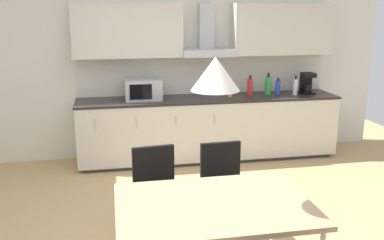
% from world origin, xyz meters
% --- Properties ---
extents(wall_back, '(7.07, 0.10, 2.78)m').
position_xyz_m(wall_back, '(0.00, 2.54, 1.39)').
color(wall_back, silver).
rests_on(wall_back, ground_plane).
extents(kitchen_counter, '(3.60, 0.68, 0.88)m').
position_xyz_m(kitchen_counter, '(0.90, 2.16, 0.44)').
color(kitchen_counter, '#333333').
rests_on(kitchen_counter, ground_plane).
extents(backsplash_tile, '(3.58, 0.02, 0.51)m').
position_xyz_m(backsplash_tile, '(0.90, 2.48, 1.14)').
color(backsplash_tile, silver).
rests_on(backsplash_tile, kitchen_counter).
extents(upper_wall_cabinets, '(3.58, 0.40, 0.71)m').
position_xyz_m(upper_wall_cabinets, '(0.90, 2.32, 1.78)').
color(upper_wall_cabinets, beige).
extents(microwave, '(0.48, 0.35, 0.28)m').
position_xyz_m(microwave, '(-0.01, 2.16, 1.02)').
color(microwave, '#ADADB2').
rests_on(microwave, kitchen_counter).
extents(coffee_maker, '(0.18, 0.19, 0.30)m').
position_xyz_m(coffee_maker, '(2.35, 2.19, 1.03)').
color(coffee_maker, black).
rests_on(coffee_maker, kitchen_counter).
extents(bottle_red, '(0.08, 0.08, 0.28)m').
position_xyz_m(bottle_red, '(1.51, 2.22, 1.00)').
color(bottle_red, red).
rests_on(bottle_red, kitchen_counter).
extents(bottle_green, '(0.08, 0.08, 0.31)m').
position_xyz_m(bottle_green, '(1.77, 2.21, 1.01)').
color(bottle_green, green).
rests_on(bottle_green, kitchen_counter).
extents(bottle_blue, '(0.07, 0.07, 0.23)m').
position_xyz_m(bottle_blue, '(1.92, 2.19, 0.98)').
color(bottle_blue, blue).
rests_on(bottle_blue, kitchen_counter).
extents(bottle_white, '(0.07, 0.07, 0.28)m').
position_xyz_m(bottle_white, '(2.14, 2.10, 1.00)').
color(bottle_white, white).
rests_on(bottle_white, kitchen_counter).
extents(bottle_yellow, '(0.06, 0.06, 0.24)m').
position_xyz_m(bottle_yellow, '(1.20, 2.15, 0.99)').
color(bottle_yellow, yellow).
rests_on(bottle_yellow, kitchen_counter).
extents(dining_table, '(1.36, 0.95, 0.74)m').
position_xyz_m(dining_table, '(0.25, -0.82, 0.69)').
color(dining_table, tan).
rests_on(dining_table, ground_plane).
extents(chair_far_right, '(0.42, 0.42, 0.87)m').
position_xyz_m(chair_far_right, '(0.55, 0.04, 0.53)').
color(chair_far_right, black).
rests_on(chair_far_right, ground_plane).
extents(chair_far_left, '(0.44, 0.44, 0.87)m').
position_xyz_m(chair_far_left, '(-0.07, 0.04, 0.53)').
color(chair_far_left, black).
rests_on(chair_far_left, ground_plane).
extents(pendant_lamp, '(0.32, 0.32, 0.22)m').
position_xyz_m(pendant_lamp, '(0.25, -0.82, 1.64)').
color(pendant_lamp, silver).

